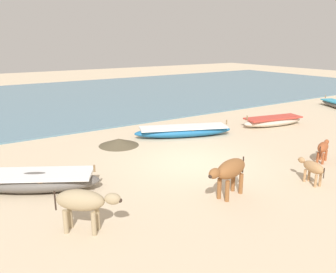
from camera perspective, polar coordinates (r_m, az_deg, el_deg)
ground at (r=12.03m, az=3.81°, el=-4.37°), size 80.00×80.00×0.00m
sea_water at (r=26.22m, az=-17.96°, el=5.92°), size 60.00×20.00×0.08m
fishing_boat_0 at (r=17.89m, az=16.91°, el=2.46°), size 3.46×1.56×0.64m
fishing_boat_1 at (r=10.48m, az=-21.01°, el=-6.85°), size 3.65×2.74×0.72m
fishing_boat_3 at (r=15.19m, az=2.55°, el=0.91°), size 4.37×2.52×0.66m
cow_adult_brown at (r=9.39m, az=10.17°, el=-5.56°), size 1.59×0.72×1.04m
calf_near_rust at (r=13.12m, az=24.22°, el=-1.69°), size 1.07×0.60×0.72m
calf_far_tan at (r=11.02m, az=22.73°, el=-4.77°), size 0.46×1.05×0.69m
cow_second_adult_dun at (r=7.85m, az=-13.88°, el=-10.43°), size 1.32×1.21×0.99m
debris_pile_0 at (r=14.07m, az=-8.13°, el=-0.92°), size 2.00×2.00×0.28m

